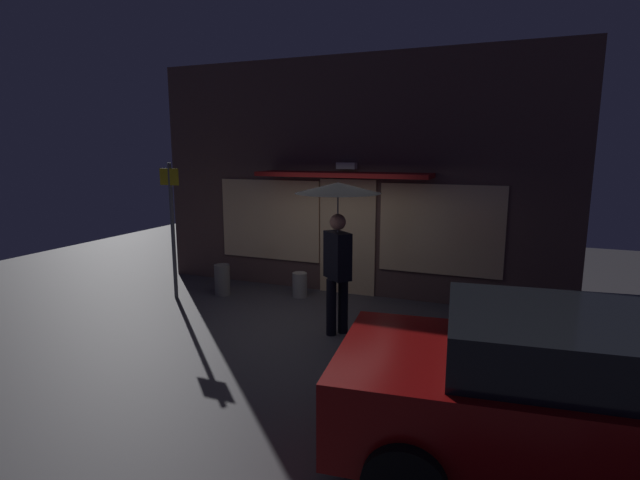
{
  "coord_description": "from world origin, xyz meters",
  "views": [
    {
      "loc": [
        2.94,
        -6.44,
        2.73
      ],
      "look_at": [
        0.28,
        0.12,
        1.42
      ],
      "focal_mm": 27.32,
      "sensor_mm": 36.0,
      "label": 1
    }
  ],
  "objects_px": {
    "parked_car": "(595,398)",
    "person_with_umbrella": "(338,216)",
    "sidewalk_bollard": "(300,285)",
    "sidewalk_bollard_2": "(222,280)",
    "street_sign_post": "(172,223)"
  },
  "relations": [
    {
      "from": "parked_car",
      "to": "person_with_umbrella",
      "type": "bearing_deg",
      "value": 136.42
    },
    {
      "from": "sidewalk_bollard",
      "to": "sidewalk_bollard_2",
      "type": "bearing_deg",
      "value": -162.66
    },
    {
      "from": "street_sign_post",
      "to": "sidewalk_bollard_2",
      "type": "height_order",
      "value": "street_sign_post"
    },
    {
      "from": "parked_car",
      "to": "street_sign_post",
      "type": "distance_m",
      "value": 7.18
    },
    {
      "from": "sidewalk_bollard",
      "to": "parked_car",
      "type": "bearing_deg",
      "value": -41.18
    },
    {
      "from": "parked_car",
      "to": "sidewalk_bollard_2",
      "type": "relative_size",
      "value": 7.42
    },
    {
      "from": "parked_car",
      "to": "sidewalk_bollard_2",
      "type": "bearing_deg",
      "value": 143.19
    },
    {
      "from": "street_sign_post",
      "to": "sidewalk_bollard",
      "type": "height_order",
      "value": "street_sign_post"
    },
    {
      "from": "person_with_umbrella",
      "to": "sidewalk_bollard_2",
      "type": "bearing_deg",
      "value": 20.44
    },
    {
      "from": "parked_car",
      "to": "street_sign_post",
      "type": "xyz_separation_m",
      "value": [
        -6.53,
        2.92,
        0.68
      ]
    },
    {
      "from": "person_with_umbrella",
      "to": "sidewalk_bollard",
      "type": "distance_m",
      "value": 2.53
    },
    {
      "from": "parked_car",
      "to": "sidewalk_bollard",
      "type": "bearing_deg",
      "value": 132.31
    },
    {
      "from": "sidewalk_bollard_2",
      "to": "person_with_umbrella",
      "type": "bearing_deg",
      "value": -21.32
    },
    {
      "from": "person_with_umbrella",
      "to": "sidewalk_bollard_2",
      "type": "height_order",
      "value": "person_with_umbrella"
    },
    {
      "from": "person_with_umbrella",
      "to": "street_sign_post",
      "type": "bearing_deg",
      "value": 32.1
    }
  ]
}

